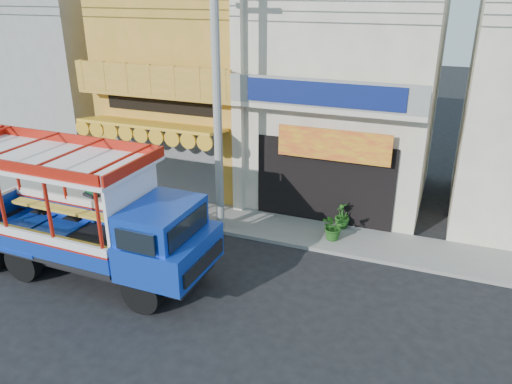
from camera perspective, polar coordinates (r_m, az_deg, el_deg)
ground at (r=13.72m, az=-6.18°, el=-10.77°), size 90.00×90.00×0.00m
sidewalk at (r=16.85m, az=0.07°, el=-3.70°), size 30.00×2.00×0.12m
shophouse_left at (r=20.68m, az=-6.39°, el=12.92°), size 6.00×7.50×8.24m
shophouse_right at (r=18.69m, az=10.50°, el=11.67°), size 6.00×6.75×8.24m
party_pilaster at (r=16.66m, az=-2.09°, el=10.36°), size 0.35×0.30×8.00m
filler_building_left at (r=24.78m, az=-21.18°, el=12.44°), size 6.00×6.00×7.60m
utility_pole at (r=15.02m, az=-4.03°, el=12.99°), size 28.00×0.26×9.00m
songthaew_truck at (r=14.03m, az=-17.81°, el=-2.95°), size 7.71×2.70×3.58m
green_sign at (r=19.75m, az=-18.46°, el=0.80°), size 0.72×0.49×1.11m
potted_plant_a at (r=15.79m, az=8.86°, el=-3.87°), size 1.03×1.05×0.88m
potted_plant_c at (r=16.55m, az=9.83°, el=-2.61°), size 0.55×0.55×0.89m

